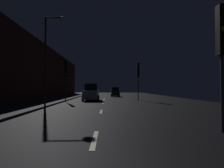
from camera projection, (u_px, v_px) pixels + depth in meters
ground at (104, 99)px, 27.40m from camera, size 26.24×84.00×0.02m
sidewalk_left at (57, 99)px, 27.20m from camera, size 4.40×84.00×0.15m
building_facade_left at (30, 68)px, 23.72m from camera, size 0.80×63.00×8.51m
lane_centerline at (104, 101)px, 22.83m from camera, size 0.16×38.42×0.01m
traffic_light_far_right at (138, 73)px, 24.80m from camera, size 0.32×0.46×5.04m
traffic_light_far_left at (66, 72)px, 22.54m from camera, size 0.37×0.48×4.97m
traffic_light_near_right at (222, 40)px, 6.93m from camera, size 0.33×0.47×4.79m
streetlamp_overhead at (51, 48)px, 15.68m from camera, size 1.70×0.44×7.78m
car_approaching_headlights at (91, 93)px, 24.59m from camera, size 2.05×4.44×2.24m
car_distant_taillights at (115, 92)px, 36.13m from camera, size 1.70×3.68×1.85m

